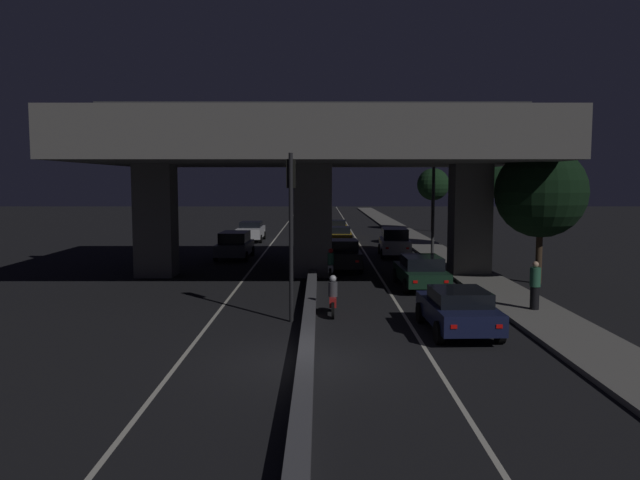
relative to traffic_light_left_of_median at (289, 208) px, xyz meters
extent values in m
plane|color=black|center=(0.60, -4.83, -3.81)|extent=(200.00, 200.00, 0.00)
cube|color=beige|center=(-2.71, 30.17, -3.80)|extent=(0.12, 126.00, 0.00)
cube|color=beige|center=(3.92, 30.17, -3.80)|extent=(0.12, 126.00, 0.00)
cube|color=#4C4C51|center=(0.60, 30.17, -3.59)|extent=(0.41, 126.00, 0.43)
cube|color=slate|center=(8.53, 23.17, -3.73)|extent=(2.41, 126.00, 0.15)
cube|color=#5B5956|center=(-7.14, 10.06, -1.05)|extent=(1.85, 1.67, 5.52)
cube|color=#5B5956|center=(8.35, 10.06, -1.05)|extent=(1.85, 1.67, 5.52)
cube|color=#5B5956|center=(0.60, 10.06, -1.05)|extent=(1.85, 1.67, 5.52)
cube|color=#5B5956|center=(0.60, 10.06, 2.76)|extent=(21.13, 13.99, 2.09)
cube|color=#333335|center=(0.60, 10.06, 4.25)|extent=(21.13, 0.40, 0.90)
cylinder|color=black|center=(0.00, -0.10, -1.00)|extent=(0.14, 0.14, 5.61)
cube|color=black|center=(0.00, 0.08, 1.13)|extent=(0.30, 0.28, 0.95)
sphere|color=black|center=(0.00, 0.23, 1.43)|extent=(0.18, 0.18, 0.18)
sphere|color=black|center=(0.00, 0.23, 1.13)|extent=(0.18, 0.18, 0.18)
sphere|color=green|center=(0.00, 0.23, 0.83)|extent=(0.18, 0.18, 0.18)
cylinder|color=#2D2D30|center=(7.58, 15.87, -0.31)|extent=(0.18, 0.18, 7.00)
cylinder|color=#2D2D30|center=(6.40, 15.87, 3.04)|extent=(2.37, 0.10, 0.10)
ellipsoid|color=#F2B759|center=(5.21, 15.87, 2.94)|extent=(0.56, 0.32, 0.24)
cube|color=#141938|center=(5.23, -1.57, -3.16)|extent=(1.96, 4.22, 0.62)
cube|color=black|center=(5.23, -1.77, -2.63)|extent=(1.67, 2.05, 0.43)
cylinder|color=black|center=(4.29, -0.23, -3.47)|extent=(0.22, 0.68, 0.68)
cylinder|color=black|center=(6.07, -0.16, -3.47)|extent=(0.22, 0.68, 0.68)
cylinder|color=black|center=(4.38, -2.97, -3.47)|extent=(0.22, 0.68, 0.68)
cylinder|color=black|center=(6.16, -2.91, -3.47)|extent=(0.22, 0.68, 0.68)
cube|color=red|center=(4.66, -3.68, -3.13)|extent=(0.18, 0.04, 0.11)
cube|color=red|center=(5.93, -3.63, -3.13)|extent=(0.18, 0.04, 0.11)
cube|color=black|center=(5.40, 6.62, -3.20)|extent=(1.89, 4.65, 0.57)
cube|color=black|center=(5.40, 6.39, -2.64)|extent=(1.63, 2.25, 0.53)
cylinder|color=black|center=(4.49, 8.13, -3.48)|extent=(0.21, 0.65, 0.64)
cylinder|color=black|center=(6.25, 8.16, -3.48)|extent=(0.21, 0.65, 0.64)
cylinder|color=black|center=(4.55, 5.08, -3.48)|extent=(0.21, 0.65, 0.64)
cylinder|color=black|center=(6.31, 5.11, -3.48)|extent=(0.21, 0.65, 0.64)
cube|color=red|center=(4.81, 4.29, -3.17)|extent=(0.18, 0.03, 0.11)
cube|color=red|center=(6.07, 4.31, -3.17)|extent=(0.18, 0.03, 0.11)
cube|color=black|center=(2.13, 12.18, -3.10)|extent=(1.86, 4.61, 0.76)
cube|color=black|center=(2.14, 12.07, -2.46)|extent=(1.61, 1.86, 0.53)
cylinder|color=black|center=(1.23, 13.69, -3.47)|extent=(0.21, 0.67, 0.67)
cylinder|color=black|center=(3.00, 13.71, -3.47)|extent=(0.21, 0.67, 0.67)
cylinder|color=black|center=(1.27, 10.66, -3.47)|extent=(0.21, 0.67, 0.67)
cylinder|color=black|center=(3.04, 10.68, -3.47)|extent=(0.21, 0.67, 0.67)
cube|color=red|center=(1.53, 9.87, -3.06)|extent=(0.18, 0.03, 0.11)
cube|color=red|center=(2.80, 9.88, -3.06)|extent=(0.18, 0.03, 0.11)
cube|color=silver|center=(5.62, 18.10, -3.10)|extent=(1.88, 4.26, 0.77)
cube|color=black|center=(5.62, 18.10, -2.38)|extent=(1.61, 2.58, 0.67)
cylinder|color=black|center=(4.84, 19.52, -3.49)|extent=(0.23, 0.64, 0.63)
cylinder|color=black|center=(6.51, 19.45, -3.49)|extent=(0.23, 0.64, 0.63)
cylinder|color=black|center=(4.73, 16.76, -3.49)|extent=(0.23, 0.64, 0.63)
cylinder|color=black|center=(6.40, 16.69, -3.49)|extent=(0.23, 0.64, 0.63)
cube|color=red|center=(4.93, 16.02, -3.07)|extent=(0.18, 0.04, 0.11)
cube|color=red|center=(6.13, 15.97, -3.07)|extent=(0.18, 0.04, 0.11)
cube|color=gold|center=(2.34, 25.07, -3.21)|extent=(1.89, 4.45, 0.60)
cube|color=black|center=(2.34, 24.95, -2.68)|extent=(1.64, 1.79, 0.46)
cylinder|color=black|center=(1.45, 26.54, -3.51)|extent=(0.21, 0.59, 0.58)
cylinder|color=black|center=(3.26, 26.52, -3.51)|extent=(0.21, 0.59, 0.58)
cylinder|color=black|center=(1.42, 23.61, -3.51)|extent=(0.21, 0.59, 0.58)
cylinder|color=black|center=(3.23, 23.59, -3.51)|extent=(0.21, 0.59, 0.58)
cube|color=red|center=(1.68, 22.84, -3.18)|extent=(0.18, 0.03, 0.11)
cube|color=red|center=(2.97, 22.83, -3.18)|extent=(0.18, 0.03, 0.11)
cube|color=gold|center=(2.33, 31.45, -3.18)|extent=(1.91, 4.01, 0.63)
cube|color=black|center=(2.32, 31.35, -2.62)|extent=(1.61, 1.63, 0.50)
cylinder|color=black|center=(1.51, 32.79, -3.49)|extent=(0.22, 0.63, 0.63)
cylinder|color=black|center=(3.24, 32.72, -3.49)|extent=(0.22, 0.63, 0.63)
cylinder|color=black|center=(1.41, 30.18, -3.49)|extent=(0.22, 0.63, 0.63)
cylinder|color=black|center=(3.14, 30.12, -3.49)|extent=(0.22, 0.63, 0.63)
cube|color=red|center=(1.64, 29.49, -3.15)|extent=(0.18, 0.04, 0.11)
cube|color=red|center=(2.87, 29.45, -3.15)|extent=(0.18, 0.04, 0.11)
cube|color=#515459|center=(-4.23, 17.04, -3.17)|extent=(1.90, 4.47, 0.67)
cube|color=black|center=(-4.23, 17.04, -2.51)|extent=(1.65, 2.69, 0.66)
cylinder|color=black|center=(-3.37, 15.57, -3.51)|extent=(0.21, 0.60, 0.60)
cylinder|color=black|center=(-5.14, 15.60, -3.51)|extent=(0.21, 0.60, 0.60)
cylinder|color=black|center=(-3.31, 18.49, -3.51)|extent=(0.21, 0.60, 0.60)
cylinder|color=black|center=(-5.08, 18.52, -3.51)|extent=(0.21, 0.60, 0.60)
cube|color=white|center=(-3.54, 19.25, -3.27)|extent=(0.18, 0.03, 0.11)
cube|color=white|center=(-4.81, 19.28, -3.27)|extent=(0.18, 0.03, 0.11)
cube|color=silver|center=(-4.45, 27.99, -3.10)|extent=(1.84, 4.71, 0.76)
cube|color=black|center=(-4.45, 28.22, -2.50)|extent=(1.62, 2.26, 0.44)
cylinder|color=black|center=(-3.55, 26.44, -3.48)|extent=(0.20, 0.64, 0.64)
cylinder|color=black|center=(-5.35, 26.44, -3.48)|extent=(0.20, 0.64, 0.64)
cylinder|color=black|center=(-3.55, 29.54, -3.48)|extent=(0.20, 0.64, 0.64)
cylinder|color=black|center=(-5.35, 29.54, -3.48)|extent=(0.20, 0.64, 0.64)
cube|color=white|center=(-3.81, 30.35, -3.22)|extent=(0.18, 0.03, 0.11)
cube|color=white|center=(-5.09, 30.35, -3.22)|extent=(0.18, 0.03, 0.11)
cylinder|color=black|center=(1.42, 1.60, -3.52)|extent=(0.09, 0.57, 0.57)
cylinder|color=black|center=(1.40, 0.34, -3.52)|extent=(0.11, 0.57, 0.57)
cube|color=maroon|center=(1.41, 0.97, -3.30)|extent=(0.26, 0.96, 0.32)
cylinder|color=#3F3F44|center=(1.41, 0.97, -2.88)|extent=(0.33, 0.33, 0.51)
sphere|color=silver|center=(1.41, 0.97, -2.51)|extent=(0.24, 0.24, 0.24)
cube|color=red|center=(1.40, 0.29, -3.30)|extent=(0.08, 0.03, 0.08)
cylinder|color=black|center=(1.52, 9.86, -3.52)|extent=(0.12, 0.58, 0.58)
cylinder|color=black|center=(1.44, 8.66, -3.52)|extent=(0.14, 0.58, 0.58)
cube|color=silver|center=(1.48, 9.26, -3.30)|extent=(0.30, 0.92, 0.32)
cylinder|color=#26593F|center=(1.48, 9.26, -2.86)|extent=(0.34, 0.34, 0.56)
sphere|color=#B21919|center=(1.48, 9.26, -2.46)|extent=(0.24, 0.24, 0.24)
cube|color=red|center=(1.44, 8.61, -3.30)|extent=(0.08, 0.03, 0.08)
cylinder|color=black|center=(1.24, 17.42, -3.53)|extent=(0.08, 0.54, 0.54)
cylinder|color=black|center=(1.24, 16.19, -3.53)|extent=(0.10, 0.54, 0.54)
cube|color=black|center=(1.24, 16.81, -3.31)|extent=(0.24, 0.93, 0.32)
cylinder|color=beige|center=(1.24, 16.81, -2.90)|extent=(0.32, 0.32, 0.51)
sphere|color=#B21919|center=(1.24, 16.81, -2.53)|extent=(0.24, 0.24, 0.24)
cube|color=red|center=(1.24, 16.14, -3.31)|extent=(0.08, 0.03, 0.08)
cylinder|color=black|center=(8.58, 1.24, -3.25)|extent=(0.32, 0.32, 0.82)
cylinder|color=#26593F|center=(8.58, 1.24, -2.50)|extent=(0.38, 0.38, 0.68)
sphere|color=tan|center=(8.58, 1.24, -2.05)|extent=(0.22, 0.22, 0.22)
cylinder|color=#38281C|center=(11.00, 7.76, -2.48)|extent=(0.29, 0.29, 2.64)
sphere|color=black|center=(11.00, 7.76, 0.39)|extent=(4.14, 4.14, 4.14)
cylinder|color=#38281C|center=(11.65, 21.99, -2.01)|extent=(0.39, 0.39, 3.59)
sphere|color=black|center=(11.65, 21.99, 1.18)|extent=(3.71, 3.71, 3.71)
cylinder|color=#2D2116|center=(11.56, 37.92, -2.17)|extent=(0.29, 0.29, 3.27)
sphere|color=black|center=(11.56, 37.92, 0.59)|extent=(3.01, 3.01, 3.01)
camera|label=1|loc=(0.96, -20.59, 0.89)|focal=35.00mm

